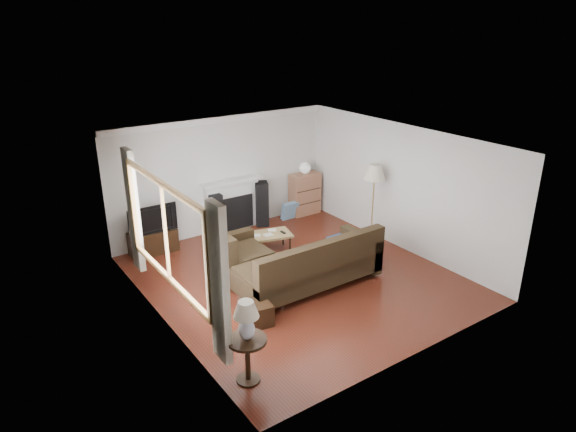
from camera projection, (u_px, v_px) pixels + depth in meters
room at (298, 213)px, 8.78m from camera, size 5.10×5.60×2.54m
window at (165, 233)px, 7.22m from camera, size 0.12×2.74×1.54m
curtain_near at (219, 285)px, 6.14m from camera, size 0.10×0.35×2.10m
curtain_far at (134, 211)px, 8.47m from camera, size 0.10×0.35×2.10m
fireplace at (232, 205)px, 11.13m from camera, size 1.40×0.26×1.15m
tv_stand at (153, 242)px, 10.15m from camera, size 0.92×0.41×0.46m
television at (151, 218)px, 9.97m from camera, size 0.96×0.13×0.55m
speaker_left at (215, 215)px, 10.85m from camera, size 0.27×0.32×0.94m
speaker_right at (262, 204)px, 11.41m from camera, size 0.39×0.42×1.00m
bookshelf at (305, 194)px, 12.07m from camera, size 0.72×0.34×0.99m
globe_lamp at (305, 168)px, 11.84m from camera, size 0.27×0.27×0.27m
sectional_sofa at (309, 262)px, 8.81m from camera, size 2.81×2.05×0.91m
coffee_table at (266, 243)px, 10.20m from camera, size 1.09×0.77×0.38m
footstool at (257, 314)px, 7.81m from camera, size 0.47×0.47×0.35m
floor_lamp at (373, 204)px, 10.43m from camera, size 0.55×0.55×1.66m
side_table at (248, 360)px, 6.53m from camera, size 0.51×0.51×0.64m
table_lamp at (246, 321)px, 6.32m from camera, size 0.33×0.33×0.53m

